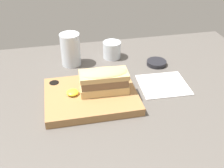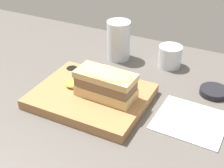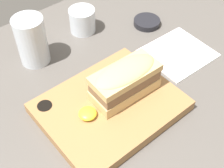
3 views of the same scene
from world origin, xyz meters
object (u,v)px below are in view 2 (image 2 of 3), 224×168
serving_board (91,96)px  sandwich (106,82)px  water_glass (119,43)px  napkin (190,121)px  condiment_dish (214,92)px  wine_glass (170,57)px

serving_board → sandwich: bearing=0.7°
water_glass → napkin: (30.68, -22.48, -5.39)cm
water_glass → condiment_dish: bearing=-12.9°
serving_board → condiment_dish: size_ratio=3.82×
wine_glass → condiment_dish: (16.22, -9.94, -2.42)cm
serving_board → napkin: serving_board is taller
sandwich → napkin: sandwich is taller
serving_board → napkin: bearing=6.7°
sandwich → serving_board: bearing=-179.3°
water_glass → wine_glass: (17.08, 2.31, -2.33)cm
wine_glass → water_glass: bearing=-172.3°
serving_board → water_glass: size_ratio=2.32×
sandwich → condiment_dish: 31.11cm
water_glass → napkin: bearing=-36.2°
sandwich → napkin: (22.05, 3.05, -6.87)cm
sandwich → water_glass: bearing=108.7°
napkin → sandwich: bearing=-172.1°
sandwich → wine_glass: (8.45, 27.84, -3.81)cm
wine_glass → condiment_dish: bearing=-31.5°
napkin → condiment_dish: size_ratio=2.21×
napkin → condiment_dish: (2.62, 14.84, 0.64)cm
sandwich → condiment_dish: (24.67, 17.90, -6.23)cm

